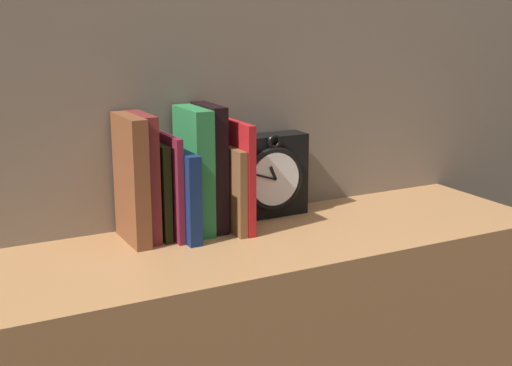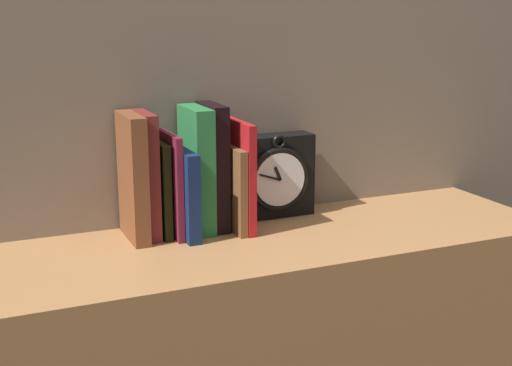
% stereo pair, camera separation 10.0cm
% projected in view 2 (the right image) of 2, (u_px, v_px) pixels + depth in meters
% --- Properties ---
extents(clock, '(0.18, 0.07, 0.19)m').
position_uv_depth(clock, '(273.00, 176.00, 1.55)').
color(clock, black).
rests_on(clock, bookshelf).
extents(book_slot0_brown, '(0.03, 0.13, 0.25)m').
position_uv_depth(book_slot0_brown, '(133.00, 177.00, 1.39)').
color(book_slot0_brown, brown).
rests_on(book_slot0_brown, bookshelf).
extents(book_slot1_maroon, '(0.03, 0.12, 0.25)m').
position_uv_depth(book_slot1_maroon, '(146.00, 175.00, 1.41)').
color(book_slot1_maroon, maroon).
rests_on(book_slot1_maroon, bookshelf).
extents(book_slot2_black, '(0.02, 0.12, 0.19)m').
position_uv_depth(book_slot2_black, '(160.00, 188.00, 1.42)').
color(book_slot2_black, black).
rests_on(book_slot2_black, bookshelf).
extents(book_slot3_maroon, '(0.01, 0.14, 0.21)m').
position_uv_depth(book_slot3_maroon, '(171.00, 184.00, 1.42)').
color(book_slot3_maroon, maroon).
rests_on(book_slot3_maroon, bookshelf).
extents(book_slot4_navy, '(0.03, 0.16, 0.18)m').
position_uv_depth(book_slot4_navy, '(182.00, 192.00, 1.42)').
color(book_slot4_navy, '#11234C').
rests_on(book_slot4_navy, bookshelf).
extents(book_slot5_green, '(0.04, 0.12, 0.25)m').
position_uv_depth(book_slot5_green, '(197.00, 170.00, 1.44)').
color(book_slot5_green, '#26713A').
rests_on(book_slot5_green, bookshelf).
extents(book_slot6_black, '(0.03, 0.12, 0.26)m').
position_uv_depth(book_slot6_black, '(213.00, 167.00, 1.46)').
color(book_slot6_black, black).
rests_on(book_slot6_black, bookshelf).
extents(book_slot7_brown, '(0.02, 0.16, 0.17)m').
position_uv_depth(book_slot7_brown, '(230.00, 187.00, 1.46)').
color(book_slot7_brown, brown).
rests_on(book_slot7_brown, bookshelf).
extents(book_slot8_red, '(0.02, 0.16, 0.23)m').
position_uv_depth(book_slot8_red, '(239.00, 175.00, 1.46)').
color(book_slot8_red, '#AF171C').
rests_on(book_slot8_red, bookshelf).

